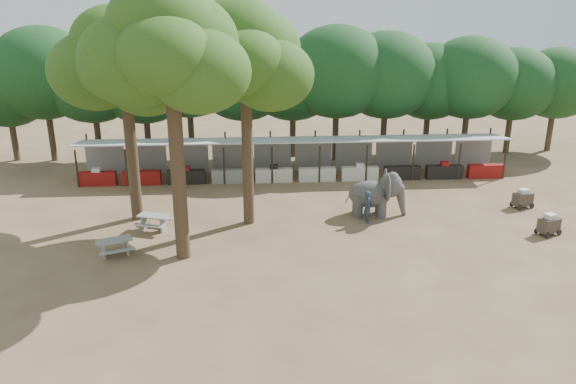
{
  "coord_description": "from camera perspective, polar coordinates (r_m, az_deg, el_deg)",
  "views": [
    {
      "loc": [
        -2.73,
        -21.64,
        11.16
      ],
      "look_at": [
        -1.0,
        5.0,
        2.0
      ],
      "focal_mm": 35.0,
      "sensor_mm": 36.0,
      "label": 1
    }
  ],
  "objects": [
    {
      "name": "ground",
      "position": [
        24.5,
        3.12,
        -8.19
      ],
      "size": [
        100.0,
        100.0,
        0.0
      ],
      "primitive_type": "plane",
      "color": "brown",
      "rests_on": "ground"
    },
    {
      "name": "elephant",
      "position": [
        30.72,
        9.02,
        -0.16
      ],
      "size": [
        3.26,
        2.47,
        2.46
      ],
      "rotation": [
        0.0,
        0.0,
        -0.11
      ],
      "color": "#3E3C3C",
      "rests_on": "ground"
    },
    {
      "name": "vendor_stalls",
      "position": [
        36.96,
        0.66,
        3.27
      ],
      "size": [
        28.0,
        2.99,
        2.8
      ],
      "color": "#ACAEB5",
      "rests_on": "ground"
    },
    {
      "name": "handler",
      "position": [
        29.76,
        8.12,
        -1.49
      ],
      "size": [
        0.5,
        0.68,
        1.74
      ],
      "primitive_type": "imported",
      "rotation": [
        0.0,
        0.0,
        1.43
      ],
      "color": "#26384C",
      "rests_on": "ground"
    },
    {
      "name": "yard_tree_left",
      "position": [
        29.68,
        -16.56,
        12.46
      ],
      "size": [
        7.1,
        6.9,
        11.02
      ],
      "color": "#332316",
      "rests_on": "ground"
    },
    {
      "name": "yard_tree_back",
      "position": [
        27.96,
        -4.66,
        13.5
      ],
      "size": [
        7.1,
        6.9,
        11.36
      ],
      "color": "#332316",
      "rests_on": "ground"
    },
    {
      "name": "cart_front",
      "position": [
        30.94,
        24.99,
        -3.0
      ],
      "size": [
        1.32,
        1.11,
        1.1
      ],
      "rotation": [
        0.0,
        0.0,
        0.39
      ],
      "color": "#352B24",
      "rests_on": "ground"
    },
    {
      "name": "picnic_table_near",
      "position": [
        27.03,
        -17.2,
        -5.16
      ],
      "size": [
        1.99,
        1.91,
        0.79
      ],
      "rotation": [
        0.0,
        0.0,
        0.39
      ],
      "color": "gray",
      "rests_on": "ground"
    },
    {
      "name": "picnic_table_far",
      "position": [
        29.42,
        -13.44,
        -2.8
      ],
      "size": [
        1.99,
        1.89,
        0.8
      ],
      "rotation": [
        0.0,
        0.0,
        -0.34
      ],
      "color": "gray",
      "rests_on": "ground"
    },
    {
      "name": "cart_back",
      "position": [
        34.34,
        22.75,
        -0.61
      ],
      "size": [
        1.29,
        1.02,
        1.1
      ],
      "rotation": [
        0.0,
        0.0,
        0.29
      ],
      "color": "#352B24",
      "rests_on": "ground"
    },
    {
      "name": "backdrop_trees",
      "position": [
        41.13,
        0.13,
        11.04
      ],
      "size": [
        46.46,
        5.95,
        8.33
      ],
      "color": "#332316",
      "rests_on": "ground"
    },
    {
      "name": "yard_tree_center",
      "position": [
        24.15,
        -12.17,
        13.89
      ],
      "size": [
        7.1,
        6.9,
        12.04
      ],
      "color": "#332316",
      "rests_on": "ground"
    }
  ]
}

